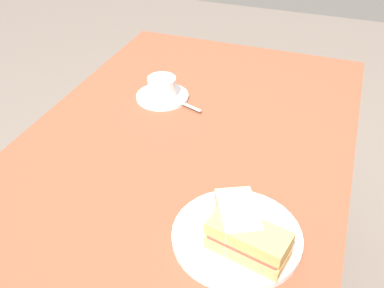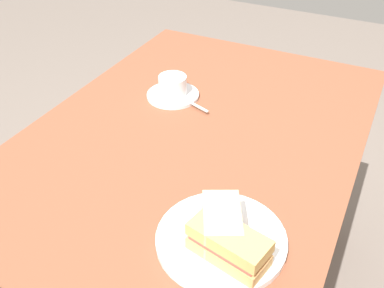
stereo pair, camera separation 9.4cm
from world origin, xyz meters
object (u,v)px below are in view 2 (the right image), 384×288
at_px(dining_table, 195,154).
at_px(coffee_saucer, 173,95).
at_px(sandwich_back, 229,245).
at_px(sandwich_plate, 221,239).
at_px(sandwich_front, 222,224).
at_px(coffee_cup, 173,84).
at_px(spoon, 191,102).

distance_m(dining_table, coffee_saucer, 0.21).
distance_m(dining_table, sandwich_back, 0.44).
distance_m(sandwich_plate, sandwich_front, 0.04).
relative_size(sandwich_plate, coffee_saucer, 1.65).
distance_m(sandwich_plate, coffee_cup, 0.56).
distance_m(coffee_cup, spoon, 0.08).
xyz_separation_m(dining_table, sandwich_plate, (-0.31, -0.21, 0.08)).
xyz_separation_m(sandwich_plate, coffee_saucer, (0.44, 0.34, -0.00)).
bearing_deg(sandwich_plate, dining_table, 33.50).
distance_m(sandwich_front, sandwich_back, 0.05).
relative_size(dining_table, spoon, 11.89).
distance_m(coffee_saucer, coffee_cup, 0.03).
height_order(sandwich_back, spoon, sandwich_back).
distance_m(sandwich_plate, coffee_saucer, 0.56).
relative_size(dining_table, sandwich_back, 7.34).
bearing_deg(dining_table, sandwich_back, -146.06).
bearing_deg(dining_table, sandwich_front, -146.57).
height_order(dining_table, spoon, spoon).
distance_m(dining_table, sandwich_front, 0.39).
bearing_deg(spoon, sandwich_front, -147.06).
bearing_deg(sandwich_back, sandwich_front, 37.69).
distance_m(sandwich_back, spoon, 0.55).
height_order(dining_table, coffee_cup, coffee_cup).
bearing_deg(coffee_cup, dining_table, -134.43).
height_order(sandwich_back, coffee_saucer, sandwich_back).
xyz_separation_m(sandwich_plate, sandwich_back, (-0.04, -0.03, 0.04)).
height_order(sandwich_plate, spoon, spoon).
xyz_separation_m(sandwich_plate, sandwich_front, (0.00, 0.00, 0.04)).
xyz_separation_m(sandwich_back, spoon, (0.46, 0.30, -0.03)).
xyz_separation_m(dining_table, coffee_saucer, (0.13, 0.14, 0.08)).
xyz_separation_m(sandwich_front, coffee_saucer, (0.44, 0.34, -0.04)).
xyz_separation_m(dining_table, coffee_cup, (0.13, 0.14, 0.11)).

